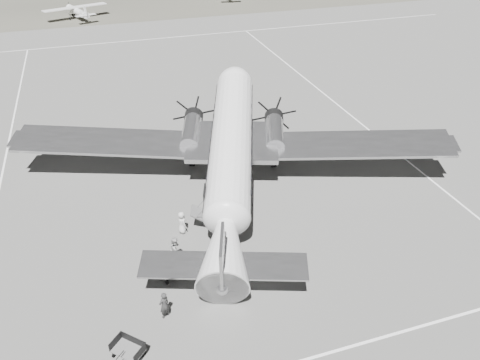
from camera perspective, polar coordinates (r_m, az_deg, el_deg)
name	(u,v)px	position (r m, az deg, el deg)	size (l,w,h in m)	color
ground	(264,187)	(33.42, 2.94, -0.90)	(260.00, 260.00, 0.00)	slate
taxi_line_near	(367,342)	(24.18, 15.18, -18.52)	(60.00, 0.15, 0.01)	white
taxi_line_right	(408,161)	(38.79, 19.81, 2.15)	(0.15, 80.00, 0.01)	white
taxi_line_left	(5,159)	(41.16, -26.71, 2.27)	(0.15, 60.00, 0.01)	white
taxi_line_horizon	(165,38)	(69.25, -9.15, 16.74)	(90.00, 0.15, 0.01)	white
dc3_airliner	(231,154)	(31.32, -1.12, 3.15)	(31.79, 22.05, 6.05)	silver
light_plane_left	(77,12)	(82.67, -19.26, 18.74)	(10.17, 8.25, 2.11)	white
baggage_cart_near	(173,267)	(26.40, -8.12, -10.47)	(1.84, 1.30, 1.04)	slate
baggage_cart_far	(128,350)	(23.19, -13.48, -19.48)	(1.52, 1.07, 0.86)	slate
ground_crew	(164,305)	(24.13, -9.22, -14.81)	(0.58, 0.38, 1.59)	#313131
ramp_agent	(176,249)	(27.01, -7.83, -8.39)	(0.80, 0.63, 1.65)	#ABABA9
passenger	(182,222)	(29.03, -7.10, -5.16)	(0.74, 0.48, 1.50)	silver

